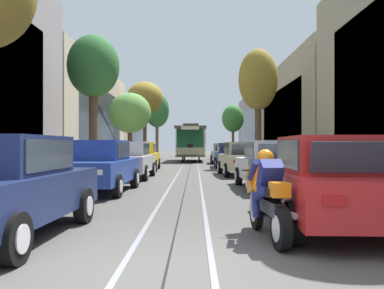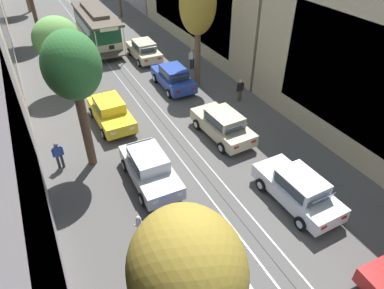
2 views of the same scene
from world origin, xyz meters
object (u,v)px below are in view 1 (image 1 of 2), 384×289
Objects in this scene: street_tree_kerb_right_mid at (233,119)px; pedestrian_crossing_far at (294,155)px; parked_car_blue_second_left at (98,166)px; pedestrian_on_left_pavement at (65,156)px; parked_car_navy_near_left at (1,186)px; fire_hydrant at (75,173)px; street_tree_kerb_left_second at (93,69)px; parked_car_red_near_right at (329,182)px; parked_car_beige_fifth_right at (223,153)px; street_tree_kerb_left_fourth at (145,98)px; motorcycle_with_rider at (268,197)px; parked_car_yellow_fourth_left at (142,156)px; cable_car_trolley at (191,143)px; street_tree_kerb_left_mid at (130,113)px; parked_car_blue_fourth_right at (230,155)px; parked_car_white_second_right at (271,165)px; pedestrian_on_right_pavement at (266,153)px; parked_car_silver_mid_left at (129,160)px; street_tree_kerb_left_far at (157,111)px; street_tree_kerb_right_second at (258,81)px; parked_car_beige_mid_right at (242,159)px.

street_tree_kerb_right_mid is 3.78× the size of pedestrian_crossing_far.
parked_car_blue_second_left is 2.85× the size of pedestrian_on_left_pavement.
parked_car_navy_near_left reaches higher than fire_hydrant.
parked_car_red_near_right is at bearing -60.98° from street_tree_kerb_left_second.
street_tree_kerb_left_fourth reaches higher than parked_car_beige_fifth_right.
motorcycle_with_rider is (4.07, 0.01, -0.15)m from parked_car_navy_near_left.
parked_car_yellow_fourth_left is 1.00× the size of parked_car_beige_fifth_right.
street_tree_kerb_right_mid reaches higher than parked_car_yellow_fourth_left.
cable_car_trolley reaches higher than fire_hydrant.
street_tree_kerb_left_mid is at bearing 87.36° from street_tree_kerb_left_second.
parked_car_blue_second_left is at bearing -110.51° from parked_car_blue_fourth_right.
street_tree_kerb_right_mid is at bearing 86.95° from parked_car_white_second_right.
pedestrian_on_right_pavement is at bearing 70.61° from parked_car_navy_near_left.
motorcycle_with_rider is (3.96, -11.49, -0.15)m from parked_car_silver_mid_left.
parked_car_red_near_right is 45.76m from street_tree_kerb_left_far.
cable_car_trolley is (4.67, -3.60, -4.44)m from street_tree_kerb_left_fourth.
parked_car_blue_second_left reaches higher than pedestrian_crossing_far.
street_tree_kerb_left_fourth is at bearing 119.54° from pedestrian_crossing_far.
parked_car_blue_second_left is at bearing -75.02° from street_tree_kerb_left_second.
street_tree_kerb_left_mid is at bearing 157.11° from parked_car_blue_fourth_right.
street_tree_kerb_left_second is at bearing 129.56° from parked_car_silver_mid_left.
street_tree_kerb_right_second is 14.72m from fire_hydrant.
street_tree_kerb_left_fourth reaches higher than fire_hydrant.
parked_car_yellow_fourth_left and parked_car_beige_mid_right have the same top height.
pedestrian_on_left_pavement is (-3.63, 8.25, 0.07)m from parked_car_blue_second_left.
street_tree_kerb_right_second is at bearing 70.61° from parked_car_navy_near_left.
parked_car_navy_near_left is at bearing -111.42° from parked_car_beige_mid_right.
parked_car_white_second_right is 0.85× the size of street_tree_kerb_left_mid.
cable_car_trolley reaches higher than motorcycle_with_rider.
fire_hydrant is (-5.50, 8.81, -0.22)m from motorcycle_with_rider.
pedestrian_on_left_pavement is (-10.58, -5.30, -4.61)m from street_tree_kerb_right_second.
street_tree_kerb_left_fourth is at bearing 85.52° from pedestrian_on_left_pavement.
parked_car_yellow_fourth_left is at bearing -147.45° from pedestrian_on_right_pavement.
parked_car_blue_fourth_right is at bearing -138.13° from pedestrian_on_right_pavement.
parked_car_beige_mid_right is 2.79× the size of pedestrian_on_right_pavement.
parked_car_white_second_right is 9.59m from pedestrian_crossing_far.
parked_car_yellow_fourth_left is at bearing -108.71° from street_tree_kerb_right_mid.
street_tree_kerb_left_second reaches higher than parked_car_silver_mid_left.
parked_car_blue_second_left and parked_car_beige_fifth_right have the same top height.
cable_car_trolley is (4.49, -14.71, -4.16)m from street_tree_kerb_left_far.
parked_car_blue_second_left is 39.89m from street_tree_kerb_left_far.
pedestrian_crossing_far is 12.35m from fire_hydrant.
street_tree_kerb_right_mid is at bearing 59.87° from cable_car_trolley.
street_tree_kerb_left_far reaches higher than pedestrian_crossing_far.
street_tree_kerb_right_second reaches higher than parked_car_white_second_right.
motorcycle_with_rider reaches higher than fire_hydrant.
pedestrian_on_left_pavement is at bearing -127.35° from parked_car_beige_fifth_right.
parked_car_navy_near_left is 2.86× the size of pedestrian_on_left_pavement.
street_tree_kerb_left_far is (-1.85, 45.77, 5.03)m from parked_car_navy_near_left.
parked_car_beige_fifth_right is at bearing -98.67° from street_tree_kerb_right_mid.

